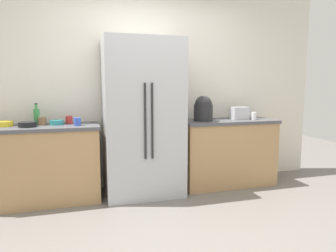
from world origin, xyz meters
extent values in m
plane|color=slate|center=(0.00, 0.00, 0.00)|extent=(10.15, 10.15, 0.00)
cube|color=silver|center=(0.00, 1.66, 1.40)|extent=(5.07, 0.10, 2.81)
cube|color=tan|center=(-1.28, 1.31, 0.42)|extent=(1.24, 0.57, 0.85)
cube|color=#4C4C51|center=(-1.28, 1.31, 0.87)|extent=(1.27, 0.60, 0.04)
cube|color=tan|center=(1.05, 1.31, 0.42)|extent=(1.26, 0.57, 0.85)
cube|color=#4C4C51|center=(1.05, 1.31, 0.87)|extent=(1.29, 0.60, 0.04)
cube|color=#B2B5BA|center=(-0.12, 1.26, 0.95)|extent=(0.94, 0.66, 1.89)
cylinder|color=#262628|center=(-0.16, 0.91, 0.95)|extent=(0.02, 0.02, 0.85)
cylinder|color=#262628|center=(-0.08, 0.91, 0.95)|extent=(0.02, 0.02, 0.85)
cube|color=silver|center=(1.24, 1.33, 0.97)|extent=(0.22, 0.16, 0.17)
cylinder|color=#262628|center=(0.69, 1.27, 1.00)|extent=(0.25, 0.25, 0.21)
sphere|color=#262628|center=(0.69, 1.27, 1.10)|extent=(0.23, 0.23, 0.23)
cylinder|color=green|center=(-1.34, 1.47, 0.98)|extent=(0.07, 0.07, 0.18)
cylinder|color=green|center=(-1.34, 1.47, 1.10)|extent=(0.03, 0.03, 0.05)
cylinder|color=#333338|center=(-1.34, 1.47, 1.13)|extent=(0.04, 0.04, 0.02)
cylinder|color=white|center=(1.41, 1.24, 0.94)|extent=(0.07, 0.07, 0.10)
cylinder|color=blue|center=(-0.88, 1.23, 0.93)|extent=(0.08, 0.08, 0.09)
cylinder|color=brown|center=(-1.28, 1.38, 0.94)|extent=(0.09, 0.09, 0.10)
cylinder|color=red|center=(-0.98, 1.46, 0.93)|extent=(0.08, 0.08, 0.09)
cylinder|color=yellow|center=(-1.67, 1.37, 0.92)|extent=(0.18, 0.18, 0.06)
cylinder|color=teal|center=(-1.12, 1.37, 0.92)|extent=(0.16, 0.16, 0.05)
cylinder|color=black|center=(-1.41, 1.25, 0.92)|extent=(0.19, 0.19, 0.06)
camera|label=1|loc=(-0.84, -2.34, 1.32)|focal=32.14mm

